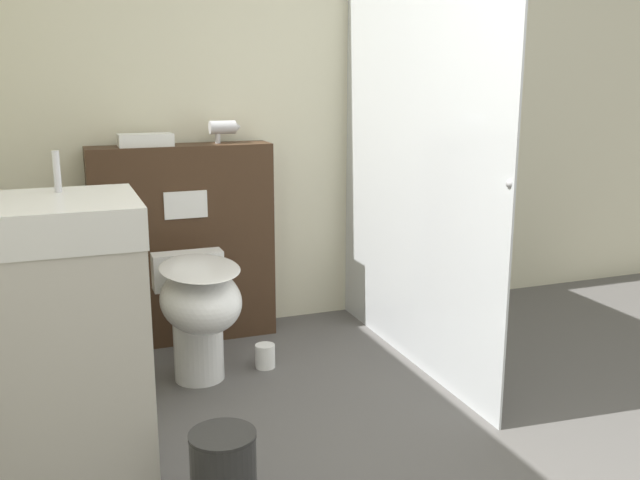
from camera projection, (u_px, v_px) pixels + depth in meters
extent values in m
cube|color=beige|center=(251.00, 103.00, 3.91)|extent=(8.00, 0.06, 2.50)
cube|color=#3D2819|center=(184.00, 244.00, 3.78)|extent=(0.94, 0.21, 1.05)
cube|color=white|center=(186.00, 205.00, 3.63)|extent=(0.22, 0.01, 0.14)
cube|color=silver|center=(413.00, 152.00, 3.39)|extent=(0.01, 1.62, 2.09)
sphere|color=#B2B2B7|center=(511.00, 184.00, 2.68)|extent=(0.04, 0.04, 0.04)
cylinder|color=white|center=(198.00, 339.00, 3.34)|extent=(0.23, 0.23, 0.39)
ellipsoid|color=white|center=(201.00, 300.00, 3.20)|extent=(0.36, 0.54, 0.28)
ellipsoid|color=white|center=(199.00, 268.00, 3.16)|extent=(0.35, 0.53, 0.02)
cube|color=white|center=(188.00, 270.00, 3.46)|extent=(0.34, 0.11, 0.18)
cube|color=beige|center=(74.00, 366.00, 2.41)|extent=(0.48, 0.51, 0.89)
cube|color=white|center=(61.00, 219.00, 2.29)|extent=(0.49, 0.52, 0.13)
cylinder|color=silver|center=(57.00, 172.00, 2.39)|extent=(0.02, 0.02, 0.14)
cylinder|color=#B7B7BC|center=(222.00, 127.00, 3.73)|extent=(0.14, 0.07, 0.07)
cone|color=#B7B7BC|center=(238.00, 127.00, 3.76)|extent=(0.03, 0.06, 0.06)
cylinder|color=#B7B7BC|center=(218.00, 136.00, 3.74)|extent=(0.03, 0.03, 0.08)
cube|color=white|center=(146.00, 140.00, 3.58)|extent=(0.27, 0.13, 0.06)
cylinder|color=white|center=(265.00, 356.00, 3.49)|extent=(0.10, 0.10, 0.12)
cylinder|color=#2D2D2D|center=(224.00, 480.00, 2.26)|extent=(0.21, 0.21, 0.30)
cylinder|color=#2D2D2D|center=(222.00, 435.00, 2.22)|extent=(0.21, 0.21, 0.01)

